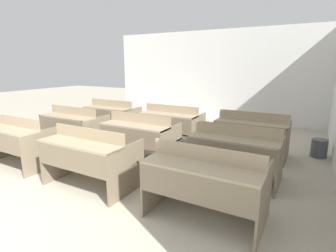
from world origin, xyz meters
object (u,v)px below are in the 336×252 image
(bench_front_right, at_px, (205,181))
(bench_third_center, at_px, (171,123))
(bench_third_right, at_px, (252,133))
(bench_second_center, at_px, (140,136))
(bench_third_left, at_px, (112,116))
(wastepaper_bin, at_px, (319,148))
(bench_front_center, at_px, (89,156))
(bench_second_left, at_px, (74,125))
(bench_second_right, at_px, (235,151))
(bench_front_left, at_px, (17,139))

(bench_front_right, relative_size, bench_third_center, 1.00)
(bench_third_right, bearing_deg, bench_second_center, -145.09)
(bench_third_center, distance_m, bench_third_right, 1.78)
(bench_third_left, bearing_deg, bench_front_right, -34.94)
(bench_third_left, distance_m, wastepaper_bin, 4.79)
(bench_third_center, xyz_separation_m, wastepaper_bin, (2.97, 0.63, -0.30))
(bench_second_center, distance_m, bench_third_right, 2.18)
(bench_front_center, xyz_separation_m, bench_third_center, (0.00, 2.49, 0.00))
(bench_front_right, bearing_deg, bench_front_center, -179.27)
(bench_third_right, bearing_deg, bench_second_left, -160.34)
(bench_second_left, distance_m, bench_second_right, 3.56)
(bench_second_left, xyz_separation_m, bench_third_right, (3.54, 1.26, 0.00))
(bench_second_right, relative_size, bench_third_left, 1.00)
(bench_front_center, xyz_separation_m, bench_third_right, (1.79, 2.51, 0.00))
(bench_front_center, xyz_separation_m, bench_second_right, (1.81, 1.26, 0.00))
(bench_second_left, distance_m, wastepaper_bin, 5.09)
(bench_second_left, bearing_deg, bench_front_right, -19.10)
(bench_second_left, relative_size, bench_second_right, 1.00)
(bench_second_right, bearing_deg, bench_front_center, -145.08)
(bench_front_center, distance_m, wastepaper_bin, 4.32)
(bench_second_left, bearing_deg, bench_third_left, 91.14)
(bench_second_center, height_order, bench_third_center, same)
(bench_front_center, relative_size, bench_front_right, 1.00)
(bench_third_center, bearing_deg, bench_second_left, -144.68)
(bench_front_center, distance_m, bench_second_center, 1.27)
(bench_second_left, height_order, bench_third_center, same)
(bench_front_left, xyz_separation_m, bench_third_center, (1.77, 2.49, 0.00))
(bench_third_left, bearing_deg, bench_front_left, -89.85)
(bench_front_right, xyz_separation_m, bench_second_left, (-3.54, 1.23, 0.00))
(bench_front_left, bearing_deg, bench_second_left, 89.15)
(bench_second_left, height_order, bench_second_center, same)
(bench_front_left, bearing_deg, bench_third_left, 90.15)
(bench_third_left, relative_size, wastepaper_bin, 3.75)
(bench_third_center, relative_size, bench_third_right, 1.00)
(bench_second_right, height_order, bench_third_right, same)
(bench_front_center, relative_size, wastepaper_bin, 3.75)
(bench_third_center, relative_size, wastepaper_bin, 3.75)
(bench_second_center, distance_m, wastepaper_bin, 3.52)
(bench_front_right, height_order, bench_second_center, same)
(bench_front_right, bearing_deg, wastepaper_bin, 69.18)
(bench_third_left, height_order, wastepaper_bin, bench_third_left)
(bench_third_right, bearing_deg, wastepaper_bin, 27.02)
(bench_third_right, relative_size, wastepaper_bin, 3.75)
(bench_second_left, distance_m, bench_third_center, 2.15)
(bench_second_center, relative_size, bench_third_right, 1.00)
(bench_second_left, distance_m, bench_third_left, 1.27)
(bench_second_right, relative_size, bench_third_right, 1.00)
(bench_front_right, height_order, bench_third_left, same)
(wastepaper_bin, bearing_deg, bench_third_center, -168.09)
(bench_front_center, height_order, bench_second_left, same)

